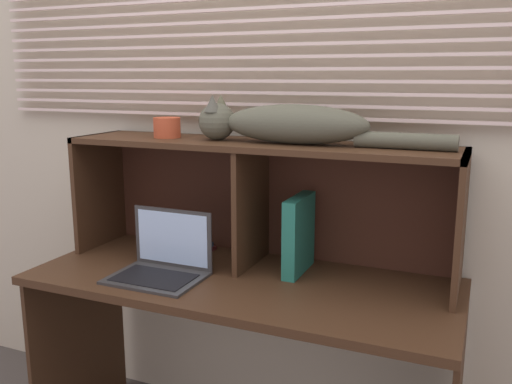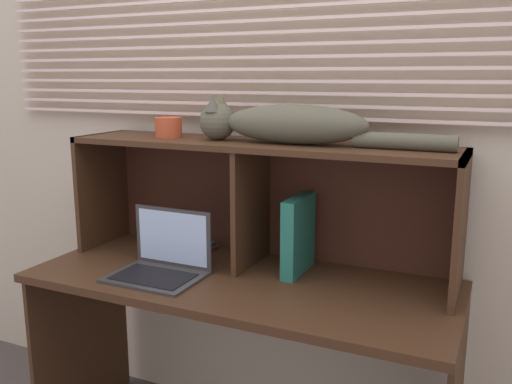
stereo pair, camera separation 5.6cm
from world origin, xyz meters
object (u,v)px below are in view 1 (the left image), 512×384
cat (285,124)px  book_stack (182,251)px  laptop (162,263)px  small_basket (167,128)px  binder_upright (299,235)px

cat → book_stack: size_ratio=3.78×
laptop → small_basket: size_ratio=3.10×
binder_upright → laptop: bearing=-152.1°
laptop → book_stack: size_ratio=1.33×
cat → book_stack: (-0.44, -0.00, -0.52)m
cat → small_basket: (-0.49, 0.00, -0.03)m
cat → small_basket: size_ratio=8.81×
cat → book_stack: cat is taller
binder_upright → book_stack: size_ratio=1.17×
cat → binder_upright: cat is taller
small_basket → laptop: bearing=-65.2°
binder_upright → book_stack: 0.51m
cat → laptop: bearing=-148.6°
small_basket → book_stack: bearing=-0.9°
binder_upright → small_basket: size_ratio=2.72×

